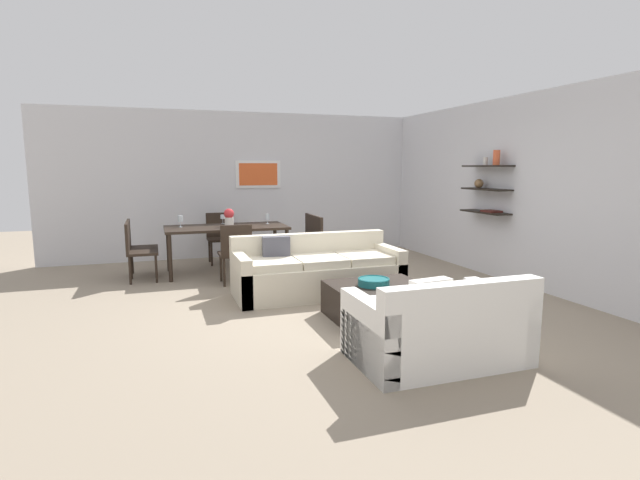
{
  "coord_description": "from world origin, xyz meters",
  "views": [
    {
      "loc": [
        -1.93,
        -5.67,
        1.68
      ],
      "look_at": [
        0.07,
        0.2,
        0.75
      ],
      "focal_mm": 27.25,
      "sensor_mm": 36.0,
      "label": 1
    }
  ],
  "objects_px": {
    "loveseat_white": "(438,329)",
    "wine_glass_head": "(223,217)",
    "dining_chair_foot": "(235,250)",
    "dining_chair_right_far": "(304,236)",
    "decorative_bowl": "(374,282)",
    "dining_chair_left_near": "(136,248)",
    "sofa_beige": "(317,273)",
    "dining_table": "(226,230)",
    "centerpiece_vase": "(229,217)",
    "dining_chair_left_far": "(137,244)",
    "dining_chair_right_near": "(311,239)",
    "wine_glass_right_far": "(267,217)",
    "dining_chair_head": "(220,234)",
    "coffee_table": "(379,302)",
    "wine_glass_left_far": "(180,219)"
  },
  "relations": [
    {
      "from": "dining_chair_right_far",
      "to": "dining_chair_head",
      "type": "bearing_deg",
      "value": 154.0
    },
    {
      "from": "coffee_table",
      "to": "centerpiece_vase",
      "type": "xyz_separation_m",
      "value": [
        -1.21,
        2.95,
        0.71
      ]
    },
    {
      "from": "loveseat_white",
      "to": "dining_chair_head",
      "type": "height_order",
      "value": "dining_chair_head"
    },
    {
      "from": "wine_glass_head",
      "to": "dining_table",
      "type": "bearing_deg",
      "value": -90.0
    },
    {
      "from": "coffee_table",
      "to": "wine_glass_head",
      "type": "bearing_deg",
      "value": 110.31
    },
    {
      "from": "decorative_bowl",
      "to": "centerpiece_vase",
      "type": "distance_m",
      "value": 3.19
    },
    {
      "from": "dining_chair_head",
      "to": "wine_glass_left_far",
      "type": "bearing_deg",
      "value": -132.76
    },
    {
      "from": "sofa_beige",
      "to": "coffee_table",
      "type": "xyz_separation_m",
      "value": [
        0.32,
        -1.24,
        -0.1
      ]
    },
    {
      "from": "sofa_beige",
      "to": "dining_table",
      "type": "xyz_separation_m",
      "value": [
        -0.94,
        1.75,
        0.39
      ]
    },
    {
      "from": "loveseat_white",
      "to": "dining_chair_right_far",
      "type": "relative_size",
      "value": 1.65
    },
    {
      "from": "dining_chair_right_far",
      "to": "dining_chair_right_near",
      "type": "xyz_separation_m",
      "value": [
        0.0,
        -0.42,
        0.0
      ]
    },
    {
      "from": "dining_chair_foot",
      "to": "centerpiece_vase",
      "type": "xyz_separation_m",
      "value": [
        0.04,
        0.83,
        0.4
      ]
    },
    {
      "from": "dining_table",
      "to": "dining_chair_head",
      "type": "relative_size",
      "value": 2.16
    },
    {
      "from": "loveseat_white",
      "to": "coffee_table",
      "type": "relative_size",
      "value": 1.37
    },
    {
      "from": "coffee_table",
      "to": "dining_chair_right_far",
      "type": "height_order",
      "value": "dining_chair_right_far"
    },
    {
      "from": "decorative_bowl",
      "to": "dining_chair_left_near",
      "type": "bearing_deg",
      "value": 132.67
    },
    {
      "from": "dining_chair_left_far",
      "to": "dining_chair_right_far",
      "type": "bearing_deg",
      "value": 0.0
    },
    {
      "from": "dining_chair_left_far",
      "to": "wine_glass_head",
      "type": "bearing_deg",
      "value": 8.16
    },
    {
      "from": "sofa_beige",
      "to": "dining_chair_right_far",
      "type": "height_order",
      "value": "dining_chair_right_far"
    },
    {
      "from": "loveseat_white",
      "to": "dining_chair_left_far",
      "type": "bearing_deg",
      "value": 119.96
    },
    {
      "from": "loveseat_white",
      "to": "wine_glass_head",
      "type": "relative_size",
      "value": 9.67
    },
    {
      "from": "wine_glass_head",
      "to": "wine_glass_right_far",
      "type": "xyz_separation_m",
      "value": [
        0.7,
        -0.29,
        0.0
      ]
    },
    {
      "from": "sofa_beige",
      "to": "dining_chair_foot",
      "type": "bearing_deg",
      "value": 136.71
    },
    {
      "from": "dining_chair_left_near",
      "to": "dining_chair_left_far",
      "type": "height_order",
      "value": "same"
    },
    {
      "from": "decorative_bowl",
      "to": "wine_glass_head",
      "type": "height_order",
      "value": "wine_glass_head"
    },
    {
      "from": "dining_chair_foot",
      "to": "wine_glass_head",
      "type": "relative_size",
      "value": 5.87
    },
    {
      "from": "dining_chair_right_far",
      "to": "dining_chair_right_near",
      "type": "distance_m",
      "value": 0.42
    },
    {
      "from": "dining_chair_foot",
      "to": "dining_chair_left_near",
      "type": "xyz_separation_m",
      "value": [
        -1.36,
        0.66,
        0.0
      ]
    },
    {
      "from": "dining_chair_right_far",
      "to": "dining_chair_left_far",
      "type": "bearing_deg",
      "value": 180.0
    },
    {
      "from": "dining_chair_left_far",
      "to": "dining_chair_right_near",
      "type": "bearing_deg",
      "value": -8.72
    },
    {
      "from": "dining_chair_foot",
      "to": "dining_chair_right_far",
      "type": "bearing_deg",
      "value": 38.47
    },
    {
      "from": "decorative_bowl",
      "to": "wine_glass_right_far",
      "type": "bearing_deg",
      "value": 99.14
    },
    {
      "from": "dining_chair_right_near",
      "to": "dining_chair_right_far",
      "type": "bearing_deg",
      "value": 90.0
    },
    {
      "from": "dining_chair_right_near",
      "to": "dining_chair_left_near",
      "type": "xyz_separation_m",
      "value": [
        -2.71,
        0.0,
        0.0
      ]
    },
    {
      "from": "dining_chair_right_near",
      "to": "dining_chair_left_near",
      "type": "distance_m",
      "value": 2.71
    },
    {
      "from": "loveseat_white",
      "to": "dining_chair_foot",
      "type": "height_order",
      "value": "dining_chair_foot"
    },
    {
      "from": "dining_chair_left_near",
      "to": "wine_glass_left_far",
      "type": "xyz_separation_m",
      "value": [
        0.66,
        0.32,
        0.38
      ]
    },
    {
      "from": "centerpiece_vase",
      "to": "dining_chair_left_far",
      "type": "bearing_deg",
      "value": 169.98
    },
    {
      "from": "loveseat_white",
      "to": "dining_chair_left_near",
      "type": "bearing_deg",
      "value": 122.44
    },
    {
      "from": "dining_chair_right_near",
      "to": "dining_chair_left_far",
      "type": "xyz_separation_m",
      "value": [
        -2.71,
        0.42,
        0.0
      ]
    },
    {
      "from": "dining_chair_head",
      "to": "wine_glass_right_far",
      "type": "xyz_separation_m",
      "value": [
        0.7,
        -0.75,
        0.36
      ]
    },
    {
      "from": "dining_chair_foot",
      "to": "dining_chair_left_near",
      "type": "relative_size",
      "value": 1.0
    },
    {
      "from": "dining_table",
      "to": "centerpiece_vase",
      "type": "height_order",
      "value": "centerpiece_vase"
    },
    {
      "from": "dining_chair_foot",
      "to": "wine_glass_right_far",
      "type": "height_order",
      "value": "wine_glass_right_far"
    },
    {
      "from": "loveseat_white",
      "to": "decorative_bowl",
      "type": "distance_m",
      "value": 1.28
    },
    {
      "from": "dining_chair_left_near",
      "to": "centerpiece_vase",
      "type": "xyz_separation_m",
      "value": [
        1.4,
        0.17,
        0.4
      ]
    },
    {
      "from": "dining_chair_left_far",
      "to": "centerpiece_vase",
      "type": "bearing_deg",
      "value": -10.02
    },
    {
      "from": "loveseat_white",
      "to": "wine_glass_left_far",
      "type": "bearing_deg",
      "value": 113.66
    },
    {
      "from": "dining_chair_right_far",
      "to": "dining_chair_left_far",
      "type": "distance_m",
      "value": 2.71
    },
    {
      "from": "loveseat_white",
      "to": "centerpiece_vase",
      "type": "bearing_deg",
      "value": 105.56
    }
  ]
}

